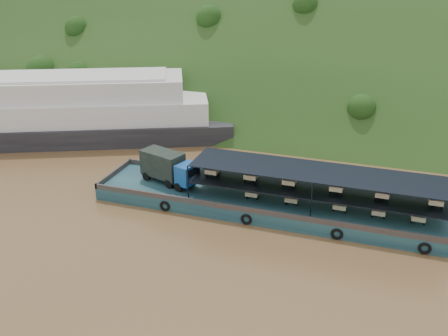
% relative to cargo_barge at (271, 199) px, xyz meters
% --- Properties ---
extents(ground, '(160.00, 160.00, 0.00)m').
position_rel_cargo_barge_xyz_m(ground, '(-3.02, -1.98, -1.08)').
color(ground, brown).
rests_on(ground, ground).
extents(hillside, '(140.00, 39.60, 39.60)m').
position_rel_cargo_barge_xyz_m(hillside, '(-3.02, 34.02, -1.08)').
color(hillside, '#193513').
rests_on(hillside, ground).
extents(cargo_barge, '(35.00, 7.18, 4.54)m').
position_rel_cargo_barge_xyz_m(cargo_barge, '(0.00, 0.00, 0.00)').
color(cargo_barge, '#122E40').
rests_on(cargo_barge, ground).
extents(passenger_ferry, '(41.94, 26.26, 8.37)m').
position_rel_cargo_barge_xyz_m(passenger_ferry, '(-29.53, 11.62, 2.54)').
color(passenger_ferry, black).
rests_on(passenger_ferry, ground).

